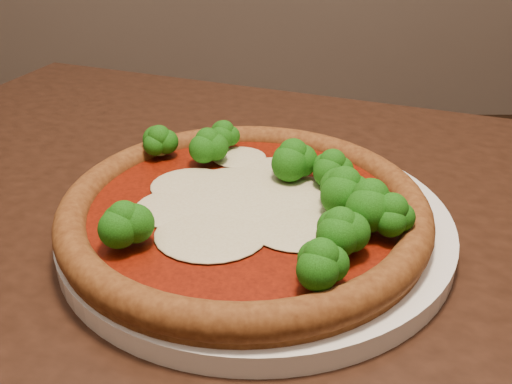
{
  "coord_description": "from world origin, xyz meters",
  "views": [
    {
      "loc": [
        -0.05,
        -0.6,
        1.02
      ],
      "look_at": [
        -0.05,
        -0.18,
        0.79
      ],
      "focal_mm": 40.0,
      "sensor_mm": 36.0,
      "label": 1
    }
  ],
  "objects": [
    {
      "name": "dining_table",
      "position": [
        -0.01,
        -0.25,
        0.65
      ],
      "size": [
        1.34,
        1.18,
        0.75
      ],
      "rotation": [
        0.0,
        0.0,
        -0.37
      ],
      "color": "black",
      "rests_on": "floor"
    },
    {
      "name": "plate",
      "position": [
        -0.05,
        -0.18,
        0.76
      ],
      "size": [
        0.34,
        0.34,
        0.02
      ],
      "primitive_type": "cylinder",
      "color": "white",
      "rests_on": "dining_table"
    },
    {
      "name": "pizza",
      "position": [
        -0.05,
        -0.19,
        0.78
      ],
      "size": [
        0.31,
        0.31,
        0.06
      ],
      "rotation": [
        0.0,
        0.0,
        -0.1
      ],
      "color": "brown",
      "rests_on": "plate"
    }
  ]
}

